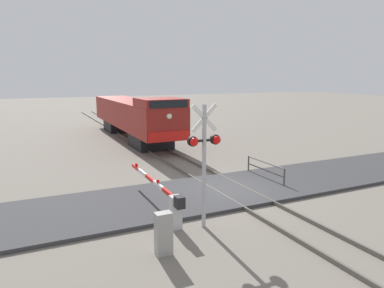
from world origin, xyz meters
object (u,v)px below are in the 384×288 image
at_px(crossing_signal, 204,152).
at_px(utility_cabinet, 164,234).
at_px(crossing_gate, 168,200).
at_px(locomotive, 134,116).
at_px(guard_railing, 265,168).

distance_m(crossing_signal, utility_cabinet, 3.08).
distance_m(crossing_signal, crossing_gate, 2.34).
xyz_separation_m(locomotive, crossing_gate, (-3.80, -17.32, -1.14)).
bearing_deg(utility_cabinet, crossing_signal, 32.16).
bearing_deg(crossing_signal, guard_railing, 34.83).
distance_m(locomotive, crossing_gate, 17.77).
height_order(locomotive, crossing_gate, locomotive).
bearing_deg(guard_railing, locomotive, 99.76).
relative_size(crossing_gate, guard_railing, 1.90).
bearing_deg(crossing_signal, crossing_gate, 132.67).
bearing_deg(crossing_gate, guard_railing, 23.32).
height_order(locomotive, crossing_signal, crossing_signal).
bearing_deg(guard_railing, crossing_signal, -145.17).
relative_size(crossing_signal, guard_railing, 1.42).
bearing_deg(guard_railing, utility_cabinet, -145.87).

